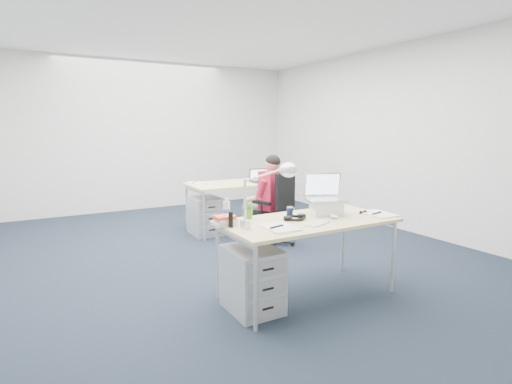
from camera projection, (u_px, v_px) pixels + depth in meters
floor at (223, 259)px, 4.81m from camera, size 7.00×7.00×0.00m
room at (221, 114)px, 4.53m from camera, size 6.02×7.02×2.80m
desk_near at (308, 225)px, 3.66m from camera, size 1.60×0.80×0.73m
desk_far at (241, 185)px, 6.13m from camera, size 1.60×0.80×0.73m
office_chair at (274, 224)px, 5.35m from camera, size 0.81×0.81×0.99m
seated_person at (264, 199)px, 5.41m from camera, size 0.56×0.73×1.20m
drawer_pedestal_near at (252, 279)px, 3.42m from camera, size 0.40×0.50×0.55m
drawer_pedestal_far at (205, 216)px, 5.89m from camera, size 0.40×0.50×0.55m
silver_laptop at (327, 195)px, 3.84m from camera, size 0.45×0.41×0.39m
wireless_keyboard at (318, 223)px, 3.48m from camera, size 0.28×0.20×0.01m
computer_mouse at (334, 216)px, 3.70m from camera, size 0.08×0.11×0.04m
headphones at (295, 217)px, 3.66m from camera, size 0.26×0.21×0.04m
can_koozie at (290, 212)px, 3.75m from camera, size 0.08×0.08×0.10m
water_bottle at (226, 210)px, 3.58m from camera, size 0.08×0.08×0.21m
bear_figurine at (249, 210)px, 3.68m from camera, size 0.09×0.07×0.16m
book_stack at (225, 220)px, 3.43m from camera, size 0.22×0.20×0.08m
cordless_phone at (231, 220)px, 3.35m from camera, size 0.04×0.03×0.13m
papers_left at (279, 228)px, 3.34m from camera, size 0.25×0.35×0.01m
papers_right at (378, 214)px, 3.86m from camera, size 0.26×0.36×0.01m
sunglasses at (363, 212)px, 3.90m from camera, size 0.10×0.05×0.02m
desk_lamp at (262, 194)px, 3.39m from camera, size 0.52×0.31×0.56m
dark_laptop at (261, 175)px, 6.12m from camera, size 0.32×0.31×0.21m
far_cup at (255, 179)px, 6.18m from camera, size 0.07×0.07×0.09m
far_papers at (195, 183)px, 6.01m from camera, size 0.31×0.34×0.01m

